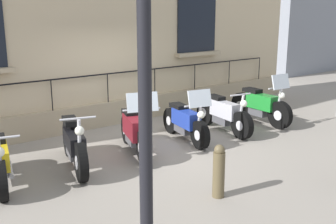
{
  "coord_description": "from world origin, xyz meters",
  "views": [
    {
      "loc": [
        6.75,
        -5.09,
        2.78
      ],
      "look_at": [
        0.41,
        0.0,
        0.8
      ],
      "focal_mm": 43.77,
      "sensor_mm": 36.0,
      "label": 1
    }
  ],
  "objects_px": {
    "motorcycle_black": "(74,145)",
    "bollard": "(219,171)",
    "motorcycle_blue": "(185,122)",
    "motorcycle_maroon": "(135,132)",
    "motorcycle_silver": "(223,114)",
    "motorcycle_green": "(261,106)",
    "motorcycle_yellow": "(0,162)"
  },
  "relations": [
    {
      "from": "motorcycle_silver",
      "to": "bollard",
      "type": "distance_m",
      "value": 3.64
    },
    {
      "from": "motorcycle_yellow",
      "to": "bollard",
      "type": "distance_m",
      "value": 3.57
    },
    {
      "from": "motorcycle_maroon",
      "to": "bollard",
      "type": "distance_m",
      "value": 2.49
    },
    {
      "from": "motorcycle_green",
      "to": "motorcycle_black",
      "type": "bearing_deg",
      "value": -91.49
    },
    {
      "from": "motorcycle_green",
      "to": "bollard",
      "type": "height_order",
      "value": "motorcycle_green"
    },
    {
      "from": "motorcycle_silver",
      "to": "motorcycle_black",
      "type": "bearing_deg",
      "value": -90.99
    },
    {
      "from": "motorcycle_yellow",
      "to": "motorcycle_maroon",
      "type": "relative_size",
      "value": 0.99
    },
    {
      "from": "motorcycle_yellow",
      "to": "motorcycle_silver",
      "type": "distance_m",
      "value": 5.16
    },
    {
      "from": "motorcycle_yellow",
      "to": "motorcycle_blue",
      "type": "xyz_separation_m",
      "value": [
        0.09,
        3.97,
        0.02
      ]
    },
    {
      "from": "motorcycle_blue",
      "to": "motorcycle_maroon",
      "type": "bearing_deg",
      "value": -90.35
    },
    {
      "from": "motorcycle_black",
      "to": "motorcycle_blue",
      "type": "xyz_separation_m",
      "value": [
        0.05,
        2.65,
        -0.0
      ]
    },
    {
      "from": "motorcycle_maroon",
      "to": "motorcycle_silver",
      "type": "bearing_deg",
      "value": 89.48
    },
    {
      "from": "motorcycle_maroon",
      "to": "motorcycle_yellow",
      "type": "bearing_deg",
      "value": -91.74
    },
    {
      "from": "motorcycle_black",
      "to": "motorcycle_silver",
      "type": "bearing_deg",
      "value": 89.01
    },
    {
      "from": "bollard",
      "to": "motorcycle_blue",
      "type": "bearing_deg",
      "value": 148.99
    },
    {
      "from": "motorcycle_silver",
      "to": "bollard",
      "type": "xyz_separation_m",
      "value": [
        2.47,
        -2.68,
        0.01
      ]
    },
    {
      "from": "motorcycle_maroon",
      "to": "motorcycle_green",
      "type": "bearing_deg",
      "value": 88.64
    },
    {
      "from": "motorcycle_blue",
      "to": "motorcycle_silver",
      "type": "relative_size",
      "value": 0.92
    },
    {
      "from": "motorcycle_maroon",
      "to": "motorcycle_black",
      "type": "bearing_deg",
      "value": -91.89
    },
    {
      "from": "motorcycle_yellow",
      "to": "motorcycle_silver",
      "type": "height_order",
      "value": "motorcycle_silver"
    },
    {
      "from": "motorcycle_black",
      "to": "motorcycle_green",
      "type": "relative_size",
      "value": 1.01
    },
    {
      "from": "motorcycle_silver",
      "to": "motorcycle_green",
      "type": "bearing_deg",
      "value": 87.02
    },
    {
      "from": "motorcycle_maroon",
      "to": "motorcycle_silver",
      "type": "height_order",
      "value": "motorcycle_maroon"
    },
    {
      "from": "motorcycle_maroon",
      "to": "motorcycle_silver",
      "type": "relative_size",
      "value": 0.92
    },
    {
      "from": "motorcycle_black",
      "to": "bollard",
      "type": "xyz_separation_m",
      "value": [
        2.53,
        1.16,
        0.01
      ]
    },
    {
      "from": "motorcycle_yellow",
      "to": "motorcycle_black",
      "type": "xyz_separation_m",
      "value": [
        0.04,
        1.32,
        0.02
      ]
    },
    {
      "from": "motorcycle_yellow",
      "to": "bollard",
      "type": "xyz_separation_m",
      "value": [
        2.57,
        2.47,
        0.03
      ]
    },
    {
      "from": "motorcycle_black",
      "to": "motorcycle_maroon",
      "type": "distance_m",
      "value": 1.31
    },
    {
      "from": "motorcycle_black",
      "to": "motorcycle_silver",
      "type": "distance_m",
      "value": 3.84
    },
    {
      "from": "motorcycle_green",
      "to": "bollard",
      "type": "bearing_deg",
      "value": -58.96
    },
    {
      "from": "motorcycle_yellow",
      "to": "bollard",
      "type": "bearing_deg",
      "value": 43.94
    },
    {
      "from": "motorcycle_black",
      "to": "motorcycle_silver",
      "type": "xyz_separation_m",
      "value": [
        0.07,
        3.84,
        -0.01
      ]
    }
  ]
}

